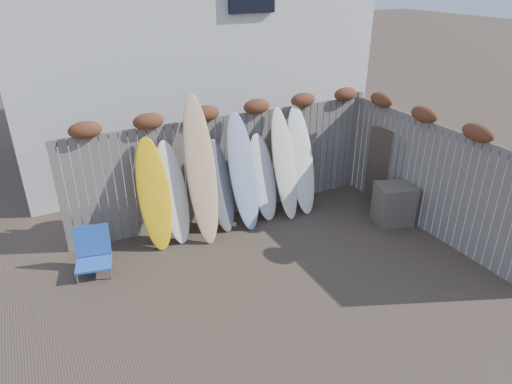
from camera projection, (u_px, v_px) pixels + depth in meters
name	position (u px, v px, depth m)	size (l,w,h in m)	color
ground	(291.00, 280.00, 7.11)	(80.00, 80.00, 0.00)	#493A2D
back_fence	(230.00, 158.00, 8.53)	(6.05, 0.28, 2.24)	slate
right_fence	(432.00, 172.00, 8.03)	(0.28, 4.40, 2.24)	slate
house	(176.00, 22.00, 11.11)	(8.50, 5.50, 6.33)	silver
beach_chair	(93.00, 252.00, 7.21)	(0.65, 0.68, 0.72)	blue
wooden_crate	(394.00, 204.00, 8.57)	(0.66, 0.55, 0.77)	#6B5B50
lattice_panel	(390.00, 170.00, 9.01)	(0.04, 1.04, 1.57)	#443229
surfboard_0	(154.00, 195.00, 7.68)	(0.54, 0.07, 1.96)	yellow
surfboard_1	(173.00, 193.00, 7.86)	(0.48, 0.07, 1.84)	#F2EACD
surfboard_2	(201.00, 171.00, 7.81)	(0.51, 0.07, 2.60)	#F2CF89
surfboard_3	(220.00, 186.00, 8.22)	(0.46, 0.07, 1.73)	slate
surfboard_4	(243.00, 172.00, 8.26)	(0.53, 0.07, 2.18)	#91A5C4
surfboard_5	(263.00, 178.00, 8.62)	(0.52, 0.07, 1.68)	white
surfboard_6	(284.00, 164.00, 8.62)	(0.46, 0.07, 2.15)	white
surfboard_7	(301.00, 161.00, 8.81)	(0.52, 0.07, 2.14)	white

